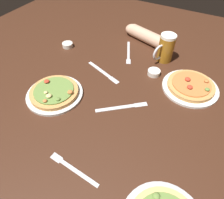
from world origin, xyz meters
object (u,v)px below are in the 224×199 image
object	(u,v)px
knife_spare	(122,107)
pizza_plate_side	(54,93)
ramekin_butter	(68,45)
diner_arm	(146,36)
pizza_plate_far	(191,86)
fork_spare	(128,53)
fork_left	(73,169)
ramekin_sauce	(154,72)
beer_mug_dark	(166,48)
knife_right	(103,72)

from	to	relation	value
knife_spare	pizza_plate_side	bearing A→B (deg)	-165.27
pizza_plate_side	knife_spare	bearing A→B (deg)	14.73
ramekin_butter	pizza_plate_side	bearing A→B (deg)	-60.99
knife_spare	diner_arm	bearing A→B (deg)	102.13
pizza_plate_far	ramekin_butter	world-z (taller)	pizza_plate_far
ramekin_butter	fork_spare	world-z (taller)	ramekin_butter
pizza_plate_side	fork_spare	world-z (taller)	pizza_plate_side
fork_left	ramekin_sauce	bearing A→B (deg)	84.11
pizza_plate_far	beer_mug_dark	distance (m)	0.27
pizza_plate_side	ramekin_butter	distance (m)	0.43
pizza_plate_side	knife_right	xyz separation A→B (m)	(0.12, 0.26, -0.01)
fork_left	diner_arm	size ratio (longest dim) A/B	0.63
knife_spare	knife_right	bearing A→B (deg)	138.90
pizza_plate_far	pizza_plate_side	distance (m)	0.67
knife_right	fork_spare	xyz separation A→B (m)	(0.04, 0.24, -0.00)
pizza_plate_side	ramekin_sauce	distance (m)	0.52
fork_left	fork_spare	world-z (taller)	same
ramekin_sauce	knife_right	world-z (taller)	ramekin_sauce
pizza_plate_far	diner_arm	world-z (taller)	diner_arm
beer_mug_dark	ramekin_sauce	world-z (taller)	beer_mug_dark
beer_mug_dark	pizza_plate_side	bearing A→B (deg)	-124.61
pizza_plate_far	knife_spare	size ratio (longest dim) A/B	1.36
ramekin_butter	fork_left	distance (m)	0.81
ramekin_butter	fork_left	bearing A→B (deg)	-51.57
beer_mug_dark	fork_spare	xyz separation A→B (m)	(-0.21, -0.03, -0.07)
knife_right	ramekin_sauce	bearing A→B (deg)	25.40
pizza_plate_side	ramekin_butter	world-z (taller)	pizza_plate_side
pizza_plate_side	ramekin_sauce	world-z (taller)	pizza_plate_side
fork_left	knife_spare	size ratio (longest dim) A/B	1.07
ramekin_butter	knife_spare	world-z (taller)	ramekin_butter
knife_right	knife_spare	bearing A→B (deg)	-41.10
ramekin_butter	fork_spare	xyz separation A→B (m)	(0.37, 0.12, -0.01)
pizza_plate_side	beer_mug_dark	size ratio (longest dim) A/B	1.72
fork_left	diner_arm	distance (m)	0.94
pizza_plate_far	ramekin_sauce	world-z (taller)	pizza_plate_far
knife_right	fork_left	bearing A→B (deg)	-71.03
pizza_plate_far	fork_spare	bearing A→B (deg)	161.14
pizza_plate_far	pizza_plate_side	world-z (taller)	same
beer_mug_dark	ramekin_butter	distance (m)	0.60
pizza_plate_side	ramekin_butter	bearing A→B (deg)	119.01
ramekin_sauce	pizza_plate_far	bearing A→B (deg)	-5.37
fork_left	knife_spare	world-z (taller)	same
pizza_plate_far	knife_spare	distance (m)	0.37
fork_left	knife_right	xyz separation A→B (m)	(-0.18, 0.52, 0.00)
beer_mug_dark	fork_spare	world-z (taller)	beer_mug_dark
pizza_plate_far	fork_spare	distance (m)	0.43
fork_left	fork_spare	xyz separation A→B (m)	(-0.14, 0.76, -0.00)
pizza_plate_side	fork_spare	bearing A→B (deg)	72.48
pizza_plate_far	diner_arm	xyz separation A→B (m)	(-0.37, 0.31, 0.02)
ramekin_sauce	ramekin_butter	xyz separation A→B (m)	(-0.57, -0.00, -0.00)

